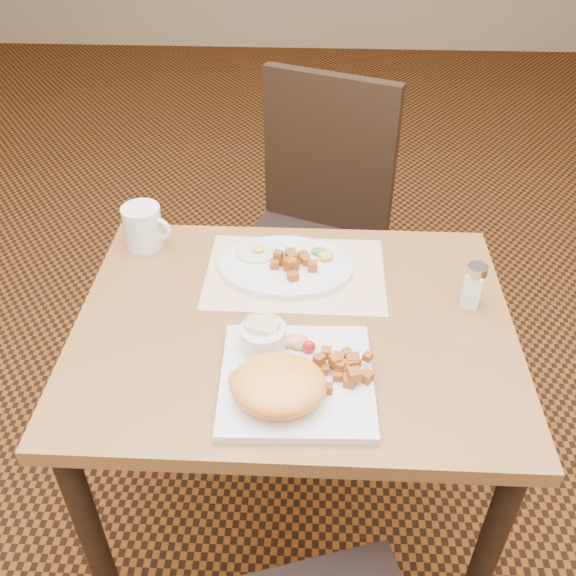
% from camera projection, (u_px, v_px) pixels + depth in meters
% --- Properties ---
extents(ground, '(8.00, 8.00, 0.00)m').
position_uv_depth(ground, '(292.00, 523.00, 1.79)').
color(ground, black).
rests_on(ground, ground).
extents(table, '(0.90, 0.70, 0.75)m').
position_uv_depth(table, '(294.00, 360.00, 1.39)').
color(table, '#915C2D').
rests_on(table, ground).
extents(chair_far, '(0.55, 0.55, 0.97)m').
position_uv_depth(chair_far, '(313.00, 222.00, 2.00)').
color(chair_far, black).
rests_on(chair_far, ground).
extents(placemat, '(0.40, 0.28, 0.00)m').
position_uv_depth(placemat, '(295.00, 273.00, 1.44)').
color(placemat, white).
rests_on(placemat, table).
extents(plate_square, '(0.29, 0.29, 0.02)m').
position_uv_depth(plate_square, '(297.00, 380.00, 1.18)').
color(plate_square, silver).
rests_on(plate_square, table).
extents(plate_oval, '(0.31, 0.24, 0.02)m').
position_uv_depth(plate_oval, '(285.00, 266.00, 1.45)').
color(plate_oval, silver).
rests_on(plate_oval, placemat).
extents(hollandaise_mound, '(0.18, 0.15, 0.06)m').
position_uv_depth(hollandaise_mound, '(278.00, 385.00, 1.12)').
color(hollandaise_mound, '#FFA031').
rests_on(hollandaise_mound, plate_square).
extents(ramekin, '(0.09, 0.09, 0.05)m').
position_uv_depth(ramekin, '(263.00, 336.00, 1.22)').
color(ramekin, silver).
rests_on(ramekin, plate_square).
extents(garnish_sq, '(0.08, 0.05, 0.03)m').
position_uv_depth(garnish_sq, '(298.00, 343.00, 1.23)').
color(garnish_sq, '#387223').
rests_on(garnish_sq, plate_square).
extents(fried_egg, '(0.10, 0.10, 0.02)m').
position_uv_depth(fried_egg, '(257.00, 250.00, 1.48)').
color(fried_egg, white).
rests_on(fried_egg, plate_oval).
extents(garnish_ov, '(0.06, 0.06, 0.02)m').
position_uv_depth(garnish_ov, '(323.00, 254.00, 1.46)').
color(garnish_ov, '#387223').
rests_on(garnish_ov, plate_oval).
extents(salt_shaker, '(0.06, 0.06, 0.10)m').
position_uv_depth(salt_shaker, '(474.00, 285.00, 1.33)').
color(salt_shaker, white).
rests_on(salt_shaker, table).
extents(coffee_mug, '(0.12, 0.09, 0.10)m').
position_uv_depth(coffee_mug, '(144.00, 227.00, 1.50)').
color(coffee_mug, silver).
rests_on(coffee_mug, table).
extents(home_fries_sq, '(0.12, 0.11, 0.04)m').
position_uv_depth(home_fries_sq, '(342.00, 367.00, 1.18)').
color(home_fries_sq, '#A8561B').
rests_on(home_fries_sq, plate_square).
extents(home_fries_ov, '(0.10, 0.11, 0.04)m').
position_uv_depth(home_fries_ov, '(293.00, 262.00, 1.43)').
color(home_fries_ov, '#A8561B').
rests_on(home_fries_ov, plate_oval).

